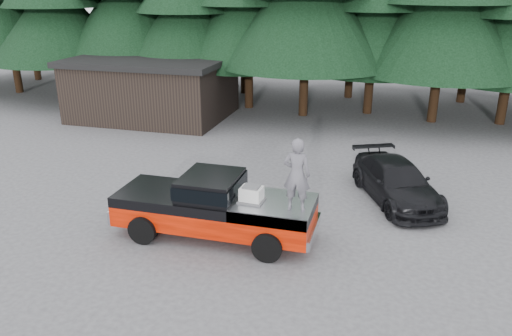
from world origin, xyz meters
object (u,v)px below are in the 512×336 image
(utility_building, at_px, (153,87))
(pickup_truck, at_px, (215,215))
(parked_car, at_px, (396,182))
(man_on_bed, at_px, (297,175))
(air_compressor, at_px, (252,195))

(utility_building, bearing_deg, pickup_truck, -56.85)
(parked_car, bearing_deg, man_on_bed, -145.40)
(pickup_truck, height_order, utility_building, utility_building)
(air_compressor, bearing_deg, utility_building, 129.99)
(man_on_bed, height_order, parked_car, man_on_bed)
(man_on_bed, bearing_deg, pickup_truck, -7.88)
(man_on_bed, relative_size, parked_car, 0.43)
(man_on_bed, bearing_deg, parked_car, -120.42)
(parked_car, relative_size, utility_building, 0.56)
(air_compressor, xyz_separation_m, man_on_bed, (1.29, -0.16, 0.80))
(parked_car, bearing_deg, air_compressor, -157.21)
(man_on_bed, xyz_separation_m, parked_car, (2.64, 4.48, -1.66))
(air_compressor, bearing_deg, man_on_bed, -3.35)
(pickup_truck, bearing_deg, man_on_bed, -7.97)
(air_compressor, relative_size, man_on_bed, 0.30)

